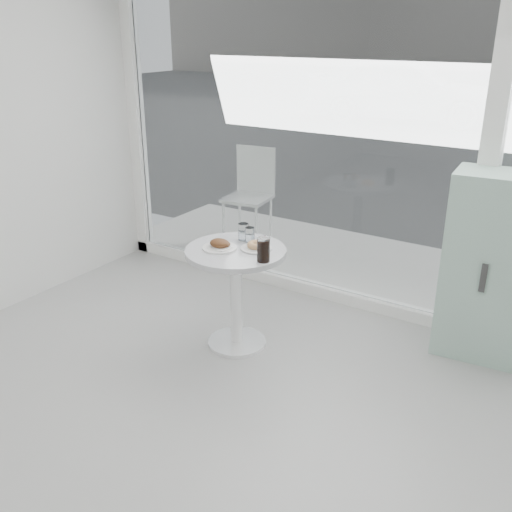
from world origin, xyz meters
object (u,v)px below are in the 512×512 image
Objects in this scene: mint_cabinet at (490,267)px; plate_donut at (256,246)px; car_white at (403,89)px; water_tumbler_a at (243,233)px; cola_glass at (263,250)px; main_table at (236,277)px; plate_fritter at (220,245)px; patio_chair at (251,190)px; water_tumbler_b at (250,236)px.

mint_cabinet is 6.02× the size of plate_donut.
car_white is 37.23× the size of water_tumbler_a.
cola_glass is at bearing -147.69° from mint_cabinet.
plate_donut is at bearing 32.00° from main_table.
cola_glass is (0.38, -0.03, 0.05)m from plate_fritter.
patio_chair reaches higher than plate_fritter.
patio_chair is at bearing 121.52° from water_tumbler_a.
mint_cabinet is 0.29× the size of car_white.
plate_donut is (-1.43, -0.80, 0.12)m from mint_cabinet.
cola_glass is at bearing -4.89° from plate_fritter.
patio_chair is (-1.05, 1.80, 0.08)m from main_table.
plate_fritter is at bearing -155.48° from mint_cabinet.
water_tumbler_b is 0.38m from cola_glass.
patio_chair is at bearing 155.51° from mint_cabinet.
cola_glass reaches higher than water_tumbler_a.
plate_fritter is (-1.65, -0.93, 0.13)m from mint_cabinet.
plate_fritter is 0.25m from plate_donut.
water_tumbler_a is 1.13× the size of water_tumbler_b.
mint_cabinet is at bearing -168.75° from car_white.
patio_chair is 2.09m from plate_donut.
car_white is at bearing 103.78° from water_tumbler_b.
patio_chair is at bearing 117.21° from plate_fritter.
plate_donut is 1.78× the size of water_tumbler_a.
mint_cabinet is (1.55, 0.88, 0.12)m from main_table.
plate_donut is at bearing -176.89° from car_white.
main_table is 1.79m from mint_cabinet.
mint_cabinet is at bearing 29.50° from plate_fritter.
car_white reaches higher than main_table.
water_tumbler_b is at bearing -177.34° from car_white.
patio_chair is at bearing 124.22° from plate_donut.
water_tumbler_a reaches higher than water_tumbler_b.
car_white is 11.48m from plate_donut.
patio_chair is 2.09m from plate_fritter.
plate_fritter reaches higher than main_table.
water_tumbler_a is at bearing 149.14° from plate_donut.
patio_chair reaches higher than cola_glass.
mint_cabinet reaches higher than patio_chair.
car_white is (-2.70, 11.20, 0.25)m from main_table.
main_table is at bearing -67.64° from patio_chair.
plate_donut is 1.34× the size of cola_glass.
car_white reaches higher than plate_fritter.
mint_cabinet is 2.76m from patio_chair.
main_table is at bearing 28.40° from plate_fritter.
main_table is at bearing 163.47° from cola_glass.
water_tumbler_b reaches higher than plate_fritter.
car_white is 11.55m from plate_fritter.
car_white is at bearing 104.23° from plate_donut.
water_tumbler_b is at bearing 137.10° from cola_glass.
cola_glass is (0.16, -0.16, 0.06)m from plate_donut.
cola_glass is (1.33, -1.89, 0.22)m from patio_chair.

